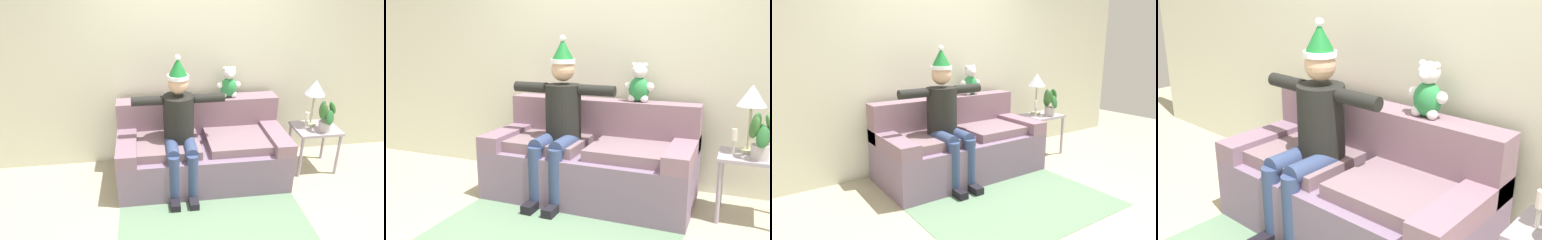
# 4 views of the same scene
# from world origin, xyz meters

# --- Properties ---
(ground_plane) EXTENTS (10.00, 10.00, 0.00)m
(ground_plane) POSITION_xyz_m (0.00, 0.00, 0.00)
(ground_plane) COLOR #ADA789
(back_wall) EXTENTS (7.00, 0.10, 2.70)m
(back_wall) POSITION_xyz_m (0.00, 1.55, 1.35)
(back_wall) COLOR beige
(back_wall) RESTS_ON ground_plane
(couch) EXTENTS (1.94, 0.91, 0.91)m
(couch) POSITION_xyz_m (0.00, 1.02, 0.35)
(couch) COLOR slate
(couch) RESTS_ON ground_plane
(person_seated) EXTENTS (1.02, 0.77, 1.54)m
(person_seated) POSITION_xyz_m (-0.27, 0.85, 0.79)
(person_seated) COLOR black
(person_seated) RESTS_ON ground_plane
(teddy_bear) EXTENTS (0.29, 0.17, 0.38)m
(teddy_bear) POSITION_xyz_m (0.37, 1.30, 1.08)
(teddy_bear) COLOR #2D8846
(teddy_bear) RESTS_ON couch
(side_table) EXTENTS (0.53, 0.43, 0.56)m
(side_table) POSITION_xyz_m (1.42, 1.01, 0.47)
(side_table) COLOR #9D91A1
(side_table) RESTS_ON ground_plane
(table_lamp) EXTENTS (0.24, 0.24, 0.58)m
(table_lamp) POSITION_xyz_m (1.38, 1.10, 1.02)
(table_lamp) COLOR #B2B98D
(table_lamp) RESTS_ON side_table
(potted_plant) EXTENTS (0.25, 0.26, 0.40)m
(potted_plant) POSITION_xyz_m (1.47, 0.92, 0.75)
(potted_plant) COLOR #B7AEAF
(potted_plant) RESTS_ON side_table
(candle_tall) EXTENTS (0.04, 0.04, 0.22)m
(candle_tall) POSITION_xyz_m (1.27, 0.99, 0.70)
(candle_tall) COLOR beige
(candle_tall) RESTS_ON side_table
(area_rug) EXTENTS (1.93, 1.26, 0.01)m
(area_rug) POSITION_xyz_m (0.00, -0.04, 0.00)
(area_rug) COLOR slate
(area_rug) RESTS_ON ground_plane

